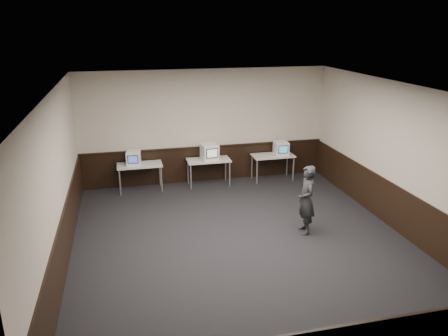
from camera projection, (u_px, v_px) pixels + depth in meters
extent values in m
plane|color=black|center=(243.00, 244.00, 9.10)|extent=(8.00, 8.00, 0.00)
plane|color=white|center=(245.00, 90.00, 8.09)|extent=(8.00, 8.00, 0.00)
plane|color=#BEB5A7|center=(205.00, 127.00, 12.29)|extent=(7.00, 0.00, 7.00)
plane|color=#BEB5A7|center=(341.00, 283.00, 4.90)|extent=(7.00, 0.00, 7.00)
plane|color=#BEB5A7|center=(57.00, 186.00, 7.83)|extent=(0.00, 8.00, 8.00)
plane|color=#BEB5A7|center=(401.00, 159.00, 9.36)|extent=(0.00, 8.00, 8.00)
cube|color=black|center=(206.00, 164.00, 12.62)|extent=(6.98, 0.04, 1.00)
cube|color=black|center=(65.00, 241.00, 8.18)|extent=(0.04, 7.98, 1.00)
cube|color=black|center=(394.00, 206.00, 9.70)|extent=(0.04, 7.98, 1.00)
cube|color=black|center=(206.00, 147.00, 12.43)|extent=(6.98, 0.06, 0.04)
cube|color=beige|center=(140.00, 165.00, 11.78)|extent=(1.20, 0.60, 0.04)
cylinder|color=#999999|center=(120.00, 183.00, 11.55)|extent=(0.04, 0.04, 0.71)
cylinder|color=#999999|center=(162.00, 179.00, 11.79)|extent=(0.04, 0.04, 0.71)
cylinder|color=#999999|center=(120.00, 177.00, 12.01)|extent=(0.04, 0.04, 0.71)
cylinder|color=#999999|center=(160.00, 174.00, 12.25)|extent=(0.04, 0.04, 0.71)
cube|color=beige|center=(209.00, 160.00, 12.19)|extent=(1.20, 0.60, 0.04)
cylinder|color=#999999|center=(191.00, 177.00, 11.96)|extent=(0.04, 0.04, 0.71)
cylinder|color=#999999|center=(230.00, 174.00, 12.20)|extent=(0.04, 0.04, 0.71)
cylinder|color=#999999|center=(188.00, 171.00, 12.42)|extent=(0.04, 0.04, 0.71)
cylinder|color=#999999|center=(226.00, 169.00, 12.66)|extent=(0.04, 0.04, 0.71)
cube|color=beige|center=(273.00, 156.00, 12.61)|extent=(1.20, 0.60, 0.04)
cylinder|color=#999999|center=(257.00, 172.00, 12.38)|extent=(0.04, 0.04, 0.71)
cylinder|color=#999999|center=(293.00, 169.00, 12.62)|extent=(0.04, 0.04, 0.71)
cylinder|color=#999999|center=(252.00, 167.00, 12.84)|extent=(0.04, 0.04, 0.71)
cylinder|color=#999999|center=(287.00, 164.00, 13.08)|extent=(0.04, 0.04, 0.71)
cube|color=white|center=(134.00, 158.00, 11.69)|extent=(0.42, 0.43, 0.37)
cube|color=black|center=(133.00, 159.00, 11.50)|extent=(0.28, 0.05, 0.22)
cube|color=#3B56B1|center=(133.00, 160.00, 11.49)|extent=(0.24, 0.03, 0.19)
cube|color=white|center=(210.00, 152.00, 12.12)|extent=(0.49, 0.51, 0.44)
cube|color=black|center=(212.00, 153.00, 11.91)|extent=(0.33, 0.05, 0.26)
cube|color=beige|center=(212.00, 153.00, 11.90)|extent=(0.29, 0.04, 0.22)
cube|color=white|center=(281.00, 148.00, 12.58)|extent=(0.41, 0.42, 0.39)
cube|color=black|center=(283.00, 149.00, 12.38)|extent=(0.29, 0.03, 0.23)
cube|color=teal|center=(283.00, 150.00, 12.37)|extent=(0.25, 0.02, 0.19)
imported|color=#222327|center=(306.00, 200.00, 9.37)|extent=(0.43, 0.59, 1.53)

